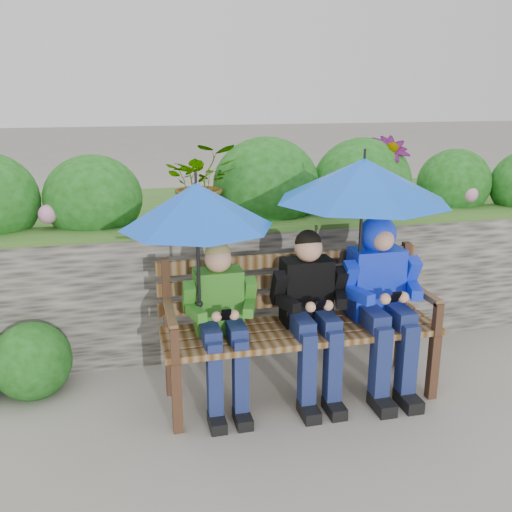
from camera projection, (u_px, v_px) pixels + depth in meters
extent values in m
plane|color=gray|center=(259.00, 389.00, 4.00)|extent=(60.00, 60.00, 0.00)
cube|color=#33312D|center=(237.00, 288.00, 4.56)|extent=(8.00, 0.40, 1.00)
cube|color=#2F621E|center=(236.00, 226.00, 4.42)|extent=(8.00, 0.42, 0.04)
cube|color=#2F621E|center=(213.00, 250.00, 5.69)|extent=(8.00, 2.00, 0.96)
ellipsoid|color=#16460D|center=(93.00, 199.00, 4.35)|extent=(0.74, 0.60, 0.67)
ellipsoid|color=#16460D|center=(266.00, 186.00, 4.67)|extent=(0.88, 0.71, 0.79)
ellipsoid|color=#16460D|center=(362.00, 184.00, 4.82)|extent=(0.86, 0.69, 0.77)
ellipsoid|color=#16460D|center=(454.00, 184.00, 5.14)|extent=(0.69, 0.55, 0.62)
sphere|color=#C276A0|center=(48.00, 214.00, 4.16)|extent=(0.14, 0.14, 0.14)
sphere|color=#C276A0|center=(278.00, 203.00, 4.55)|extent=(0.14, 0.14, 0.14)
sphere|color=#C276A0|center=(470.00, 194.00, 4.94)|extent=(0.14, 0.14, 0.14)
imported|color=#16460D|center=(202.00, 183.00, 4.36)|extent=(0.55, 0.48, 0.62)
imported|color=#16460D|center=(387.00, 175.00, 4.71)|extent=(0.35, 0.35, 0.63)
sphere|color=#16460D|center=(32.00, 361.00, 3.92)|extent=(0.54, 0.54, 0.54)
cube|color=#42291A|center=(177.00, 398.00, 3.45)|extent=(0.06, 0.06, 0.46)
cube|color=#42291A|center=(170.00, 364.00, 3.88)|extent=(0.06, 0.06, 0.46)
cube|color=#42291A|center=(433.00, 367.00, 3.84)|extent=(0.06, 0.06, 0.46)
cube|color=#42291A|center=(401.00, 339.00, 4.27)|extent=(0.06, 0.06, 0.46)
cube|color=#543414|center=(311.00, 343.00, 3.61)|extent=(1.84, 0.10, 0.04)
cube|color=#543414|center=(304.00, 335.00, 3.73)|extent=(1.84, 0.10, 0.04)
cube|color=#543414|center=(298.00, 327.00, 3.86)|extent=(1.84, 0.10, 0.04)
cube|color=#543414|center=(292.00, 319.00, 3.98)|extent=(1.84, 0.10, 0.04)
cube|color=#42291A|center=(166.00, 296.00, 3.76)|extent=(0.05, 0.05, 0.51)
cube|color=#543414|center=(170.00, 314.00, 3.54)|extent=(0.05, 0.48, 0.04)
cube|color=#42291A|center=(175.00, 346.00, 3.35)|extent=(0.05, 0.05, 0.23)
cube|color=#42291A|center=(404.00, 276.00, 4.15)|extent=(0.05, 0.05, 0.51)
cube|color=#543414|center=(421.00, 292.00, 3.92)|extent=(0.05, 0.48, 0.04)
cube|color=#42291A|center=(438.00, 320.00, 3.74)|extent=(0.05, 0.05, 0.23)
cube|color=#543414|center=(290.00, 299.00, 3.99)|extent=(1.84, 0.04, 0.09)
cube|color=#543414|center=(291.00, 279.00, 3.95)|extent=(1.84, 0.04, 0.09)
cube|color=#543414|center=(291.00, 260.00, 3.91)|extent=(1.84, 0.04, 0.09)
cube|color=#347120|center=(218.00, 300.00, 3.70)|extent=(0.31, 0.18, 0.42)
sphere|color=tan|center=(218.00, 259.00, 3.60)|extent=(0.17, 0.17, 0.17)
sphere|color=#9A8843|center=(218.00, 254.00, 3.60)|extent=(0.16, 0.16, 0.16)
cube|color=navy|center=(210.00, 332.00, 3.59)|extent=(0.11, 0.29, 0.11)
cube|color=navy|center=(215.00, 383.00, 3.53)|extent=(0.09, 0.10, 0.56)
cube|color=black|center=(217.00, 422.00, 3.55)|extent=(0.10, 0.20, 0.07)
cube|color=navy|center=(235.00, 330.00, 3.62)|extent=(0.11, 0.29, 0.11)
cube|color=navy|center=(241.00, 380.00, 3.57)|extent=(0.09, 0.10, 0.56)
cube|color=black|center=(243.00, 419.00, 3.58)|extent=(0.10, 0.20, 0.07)
cube|color=#347120|center=(189.00, 297.00, 3.59)|extent=(0.07, 0.17, 0.23)
cube|color=#347120|center=(196.00, 313.00, 3.51)|extent=(0.12, 0.19, 0.06)
sphere|color=tan|center=(217.00, 317.00, 3.46)|extent=(0.06, 0.06, 0.06)
cube|color=#347120|center=(249.00, 292.00, 3.68)|extent=(0.07, 0.17, 0.23)
cube|color=#347120|center=(249.00, 308.00, 3.58)|extent=(0.12, 0.19, 0.06)
sphere|color=tan|center=(234.00, 315.00, 3.48)|extent=(0.06, 0.06, 0.06)
cube|color=black|center=(226.00, 315.00, 3.46)|extent=(0.06, 0.07, 0.09)
cube|color=black|center=(306.00, 291.00, 3.83)|extent=(0.33, 0.19, 0.44)
sphere|color=tan|center=(308.00, 248.00, 3.72)|extent=(0.18, 0.18, 0.18)
sphere|color=black|center=(308.00, 243.00, 3.72)|extent=(0.17, 0.17, 0.17)
cube|color=navy|center=(301.00, 324.00, 3.71)|extent=(0.12, 0.31, 0.12)
cube|color=navy|center=(307.00, 373.00, 3.64)|extent=(0.10, 0.11, 0.56)
cube|color=black|center=(309.00, 412.00, 3.66)|extent=(0.11, 0.21, 0.08)
cube|color=navy|center=(326.00, 321.00, 3.75)|extent=(0.12, 0.31, 0.12)
cube|color=navy|center=(333.00, 370.00, 3.68)|extent=(0.10, 0.11, 0.56)
cube|color=black|center=(334.00, 408.00, 3.70)|extent=(0.11, 0.21, 0.08)
cube|color=black|center=(279.00, 288.00, 3.72)|extent=(0.08, 0.18, 0.25)
cube|color=black|center=(288.00, 304.00, 3.63)|extent=(0.12, 0.20, 0.07)
sphere|color=tan|center=(311.00, 307.00, 3.57)|extent=(0.07, 0.07, 0.07)
cube|color=black|center=(338.00, 283.00, 3.81)|extent=(0.08, 0.18, 0.25)
cube|color=black|center=(341.00, 299.00, 3.71)|extent=(0.12, 0.20, 0.07)
sphere|color=tan|center=(328.00, 305.00, 3.60)|extent=(0.07, 0.07, 0.07)
cube|color=black|center=(320.00, 305.00, 3.57)|extent=(0.06, 0.07, 0.09)
cube|color=blue|center=(375.00, 282.00, 3.93)|extent=(0.36, 0.21, 0.49)
sphere|color=tan|center=(380.00, 236.00, 3.82)|extent=(0.20, 0.20, 0.20)
sphere|color=blue|center=(378.00, 234.00, 3.85)|extent=(0.25, 0.25, 0.25)
sphere|color=tan|center=(383.00, 240.00, 3.78)|extent=(0.15, 0.15, 0.15)
cube|color=navy|center=(371.00, 317.00, 3.81)|extent=(0.13, 0.34, 0.13)
cube|color=navy|center=(380.00, 367.00, 3.73)|extent=(0.11, 0.12, 0.57)
cube|color=black|center=(382.00, 404.00, 3.74)|extent=(0.12, 0.23, 0.08)
cube|color=navy|center=(397.00, 314.00, 3.85)|extent=(0.13, 0.34, 0.13)
cube|color=navy|center=(406.00, 364.00, 3.77)|extent=(0.11, 0.12, 0.57)
cube|color=black|center=(408.00, 401.00, 3.78)|extent=(0.12, 0.23, 0.08)
cube|color=blue|center=(348.00, 279.00, 3.82)|extent=(0.08, 0.19, 0.27)
cube|color=blue|center=(360.00, 296.00, 3.72)|extent=(0.14, 0.22, 0.07)
sphere|color=tan|center=(385.00, 299.00, 3.66)|extent=(0.07, 0.07, 0.07)
cube|color=blue|center=(410.00, 274.00, 3.92)|extent=(0.08, 0.19, 0.27)
cube|color=blue|center=(414.00, 291.00, 3.80)|extent=(0.14, 0.22, 0.07)
sphere|color=tan|center=(403.00, 297.00, 3.68)|extent=(0.07, 0.07, 0.07)
cube|color=black|center=(395.00, 297.00, 3.66)|extent=(0.06, 0.07, 0.09)
cone|color=blue|center=(197.00, 205.00, 3.37)|extent=(0.93, 0.93, 0.27)
cylinder|color=black|center=(196.00, 178.00, 3.32)|extent=(0.02, 0.02, 0.06)
cylinder|color=black|center=(198.00, 256.00, 3.46)|extent=(0.02, 0.02, 0.63)
sphere|color=black|center=(199.00, 304.00, 3.55)|extent=(0.04, 0.04, 0.04)
cone|color=blue|center=(363.00, 180.00, 3.67)|extent=(1.15, 1.15, 0.28)
cylinder|color=black|center=(365.00, 154.00, 3.62)|extent=(0.02, 0.02, 0.06)
cylinder|color=black|center=(361.00, 233.00, 3.77)|extent=(0.02, 0.02, 0.70)
sphere|color=black|center=(358.00, 283.00, 3.87)|extent=(0.04, 0.04, 0.04)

